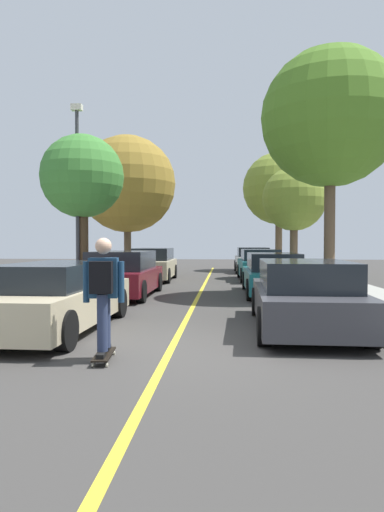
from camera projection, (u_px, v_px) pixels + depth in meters
The scene contains 18 objects.
ground at pixel (172, 348), 7.32m from camera, with size 80.00×80.00×0.00m, color #3D3A38.
center_line at pixel (191, 311), 11.31m from camera, with size 0.12×39.20×0.01m, color gold.
parked_car_left_nearest at pixel (57, 296), 8.79m from camera, with size 1.91×4.71×1.29m.
parked_car_left_near at pixel (123, 274), 14.41m from camera, with size 1.99×4.53×1.41m.
parked_car_left_far at pixel (153, 264), 20.49m from camera, with size 1.87×4.30×1.44m.
parked_car_right_nearest at pixel (304, 296), 8.89m from camera, with size 2.02×4.63×1.33m.
parked_car_right_near at pixel (273, 274), 14.83m from camera, with size 1.84×4.66×1.34m.
parked_car_right_far at pixel (260, 265), 20.56m from camera, with size 1.93×4.46×1.39m.
parked_car_right_farthest at pixel (253, 260), 26.12m from camera, with size 2.00×4.11×1.42m.
street_tree_left_nearest at pixel (82, 178), 15.66m from camera, with size 2.82×2.82×5.21m.
street_tree_left_near at pixel (127, 184), 22.83m from camera, with size 4.80×4.80×6.85m.
street_tree_right_nearest at pixel (330, 118), 14.02m from camera, with size 4.21×4.21×7.45m.
street_tree_right_near at pixel (294, 200), 21.48m from camera, with size 2.98×2.98×5.07m.
street_tree_right_far at pixel (279, 189), 27.59m from camera, with size 4.32×4.32×6.97m.
fire_hydrant at pixel (85, 278), 15.50m from camera, with size 0.20×0.20×0.70m.
streetlamp at pixel (77, 185), 15.43m from camera, with size 0.36×0.24×6.15m.
skateboard at pixel (104, 355), 6.51m from camera, with size 0.30×0.86×0.10m.
skateboarder at pixel (103, 288), 6.45m from camera, with size 0.59×0.71×1.63m.
Camera 1 is at (0.86, -7.23, 1.67)m, focal length 32.33 mm.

